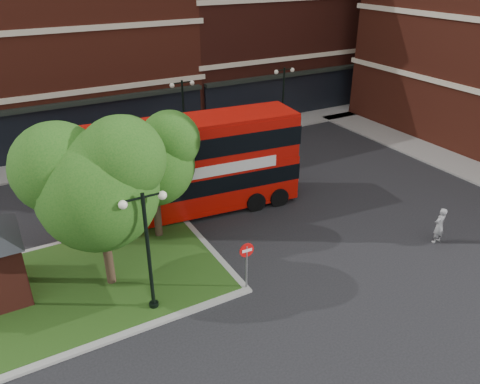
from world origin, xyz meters
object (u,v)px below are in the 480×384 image
woman (439,225)px  bus (188,161)px  car_silver (135,153)px  car_white (190,134)px

woman → bus: bearing=-45.5°
bus → car_silver: bearing=99.0°
car_silver → woman: bearing=-143.5°
car_white → car_silver: bearing=102.1°
car_white → bus: bearing=151.3°
bus → car_silver: 8.27m
bus → woman: (8.97, -8.53, -1.99)m
bus → woman: bus is taller
car_silver → car_white: size_ratio=0.82×
car_silver → car_white: bearing=-66.2°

